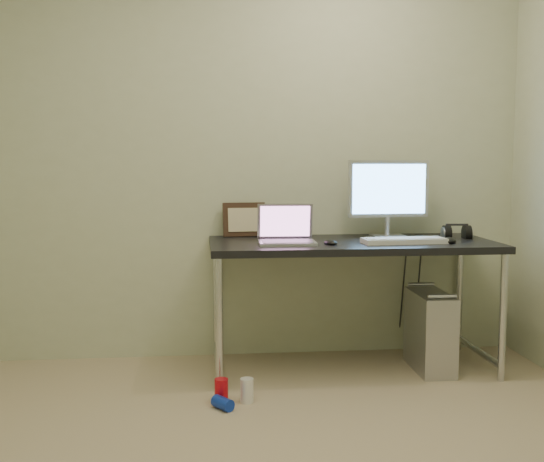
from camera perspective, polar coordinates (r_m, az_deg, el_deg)
The scene contains 16 objects.
wall_back at distance 4.18m, azimuth -2.83°, elevation 6.45°, with size 3.50×0.02×2.50m, color beige.
desk at distance 3.95m, azimuth 6.70°, elevation -1.95°, with size 1.63×0.71×0.75m.
tower_computer at distance 4.09m, azimuth 13.09°, elevation -8.17°, with size 0.20×0.44×0.48m.
cable_a at distance 4.39m, azimuth 10.90°, elevation -4.83°, with size 0.01×0.01×0.70m, color black.
cable_b at distance 4.40m, azimuth 12.09°, elevation -5.09°, with size 0.01×0.01×0.72m, color black.
can_red at distance 3.52m, azimuth -4.26°, elevation -13.19°, with size 0.07×0.07×0.12m, color red.
can_white at distance 3.52m, azimuth -2.11°, elevation -13.18°, with size 0.07×0.07×0.12m, color white.
can_blue at distance 3.44m, azimuth -4.14°, elevation -14.18°, with size 0.06×0.06×0.11m, color #1232B5.
laptop at distance 3.81m, azimuth 1.20°, elevation -0.27°, with size 0.32×0.27×0.22m.
monitor at distance 4.15m, azimuth 9.72°, elevation 3.20°, with size 0.49×0.15×0.46m.
keyboard at distance 3.88m, azimuth 10.98°, elevation -0.80°, with size 0.47×0.15×0.03m, color silver.
mouse_right at distance 3.96m, azimuth 14.61°, elevation -0.67°, with size 0.07×0.12×0.04m, color black.
mouse_left at distance 3.77m, azimuth 4.92°, elevation -0.87°, with size 0.06×0.10×0.03m, color black.
headphones at distance 4.19m, azimuth 15.20°, elevation -0.20°, with size 0.17×0.10×0.11m.
picture_frame at distance 4.14m, azimuth -2.35°, elevation 0.96°, with size 0.26×0.03×0.21m, color black.
webcam at distance 4.11m, azimuth 0.81°, elevation 0.62°, with size 0.04×0.04×0.11m.
Camera 1 is at (-0.23, -2.43, 1.22)m, focal length 45.00 mm.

